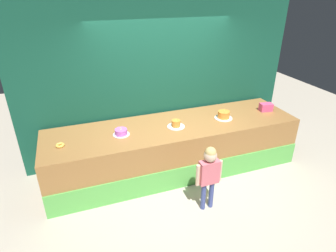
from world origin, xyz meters
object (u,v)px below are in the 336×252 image
donut (60,145)px  cake_left (121,132)px  child_figure (209,170)px  cake_center (176,124)px  cake_right (224,115)px  pink_box (266,107)px

donut → cake_left: cake_left is taller
child_figure → cake_left: 1.50m
donut → cake_center: size_ratio=0.44×
child_figure → cake_left: bearing=132.8°
cake_left → cake_right: size_ratio=0.83×
child_figure → cake_center: size_ratio=3.54×
child_figure → cake_left: size_ratio=3.96×
child_figure → pink_box: 2.07m
child_figure → donut: 2.19m
donut → cake_right: size_ratio=0.41×
child_figure → donut: bearing=151.7°
donut → cake_left: (0.91, 0.05, 0.03)m
child_figure → cake_left: child_figure is taller
pink_box → donut: bearing=-178.8°
pink_box → cake_center: (-1.83, -0.06, -0.02)m
child_figure → donut: size_ratio=8.00×
child_figure → cake_center: bearing=94.9°
donut → cake_center: (1.83, 0.02, 0.03)m
pink_box → child_figure: bearing=-147.5°
cake_left → cake_center: size_ratio=0.89×
pink_box → donut: (-3.65, -0.07, -0.05)m
donut → cake_center: bearing=0.6°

